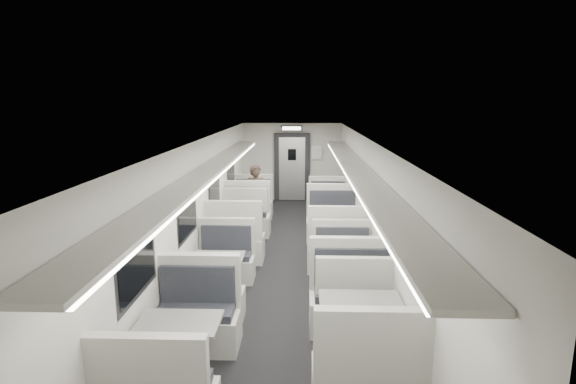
# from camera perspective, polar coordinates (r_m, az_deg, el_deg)

# --- Properties ---
(room) EXTENTS (3.24, 12.24, 2.64)m
(room) POSITION_cam_1_polar(r_m,az_deg,el_deg) (8.04, -0.46, -1.95)
(room) COLOR black
(room) RESTS_ON ground
(booth_left_a) EXTENTS (1.04, 2.11, 1.13)m
(booth_left_a) POSITION_cam_1_polar(r_m,az_deg,el_deg) (11.33, -4.89, -2.28)
(booth_left_a) COLOR #B3B4A9
(booth_left_a) RESTS_ON room
(booth_left_b) EXTENTS (1.15, 2.33, 1.25)m
(booth_left_b) POSITION_cam_1_polar(r_m,az_deg,el_deg) (9.64, -6.10, -4.53)
(booth_left_b) COLOR #B3B4A9
(booth_left_b) RESTS_ON room
(booth_left_c) EXTENTS (0.98, 1.99, 1.07)m
(booth_left_c) POSITION_cam_1_polar(r_m,az_deg,el_deg) (7.27, -8.87, -10.56)
(booth_left_c) COLOR #B3B4A9
(booth_left_c) RESTS_ON room
(booth_left_d) EXTENTS (1.07, 2.17, 1.16)m
(booth_left_d) POSITION_cam_1_polar(r_m,az_deg,el_deg) (5.30, -13.56, -19.25)
(booth_left_d) COLOR #B3B4A9
(booth_left_d) RESTS_ON room
(booth_right_a) EXTENTS (1.01, 2.04, 1.09)m
(booth_right_a) POSITION_cam_1_polar(r_m,az_deg,el_deg) (11.24, 5.27, -2.46)
(booth_right_a) COLOR #B3B4A9
(booth_right_a) RESTS_ON room
(booth_right_b) EXTENTS (1.16, 2.35, 1.26)m
(booth_right_b) POSITION_cam_1_polar(r_m,az_deg,el_deg) (9.19, 6.06, -5.32)
(booth_right_b) COLOR #B3B4A9
(booth_right_b) RESTS_ON room
(booth_right_c) EXTENTS (1.00, 2.04, 1.09)m
(booth_right_c) POSITION_cam_1_polar(r_m,az_deg,el_deg) (7.05, 7.41, -11.18)
(booth_right_c) COLOR #B3B4A9
(booth_right_c) RESTS_ON room
(booth_right_d) EXTENTS (1.15, 2.33, 1.24)m
(booth_right_d) POSITION_cam_1_polar(r_m,az_deg,el_deg) (5.55, 9.11, -17.23)
(booth_right_d) COLOR #B3B4A9
(booth_right_d) RESTS_ON room
(passenger) EXTENTS (0.62, 0.44, 1.58)m
(passenger) POSITION_cam_1_polar(r_m,az_deg,el_deg) (10.83, -4.04, -0.67)
(passenger) COLOR black
(passenger) RESTS_ON room
(window_a) EXTENTS (0.02, 1.18, 0.84)m
(window_a) POSITION_cam_1_polar(r_m,az_deg,el_deg) (11.48, -7.23, 2.81)
(window_a) COLOR black
(window_a) RESTS_ON room
(window_b) EXTENTS (0.02, 1.18, 0.84)m
(window_b) POSITION_cam_1_polar(r_m,az_deg,el_deg) (9.35, -9.32, 0.75)
(window_b) COLOR black
(window_b) RESTS_ON room
(window_c) EXTENTS (0.02, 1.18, 0.84)m
(window_c) POSITION_cam_1_polar(r_m,az_deg,el_deg) (7.25, -12.63, -2.50)
(window_c) COLOR black
(window_c) RESTS_ON room
(window_d) EXTENTS (0.02, 1.18, 0.84)m
(window_d) POSITION_cam_1_polar(r_m,az_deg,el_deg) (5.24, -18.60, -8.29)
(window_d) COLOR black
(window_d) RESTS_ON room
(luggage_rack_left) EXTENTS (0.46, 10.40, 0.09)m
(luggage_rack_left) POSITION_cam_1_polar(r_m,az_deg,el_deg) (7.76, -9.80, 2.78)
(luggage_rack_left) COLOR #B3B4A9
(luggage_rack_left) RESTS_ON room
(luggage_rack_right) EXTENTS (0.46, 10.40, 0.09)m
(luggage_rack_right) POSITION_cam_1_polar(r_m,az_deg,el_deg) (7.66, 8.79, 2.70)
(luggage_rack_right) COLOR #B3B4A9
(luggage_rack_right) RESTS_ON room
(vestibule_door) EXTENTS (1.10, 0.13, 2.10)m
(vestibule_door) POSITION_cam_1_polar(r_m,az_deg,el_deg) (13.90, 0.51, 3.11)
(vestibule_door) COLOR black
(vestibule_door) RESTS_ON room
(exit_sign) EXTENTS (0.62, 0.12, 0.16)m
(exit_sign) POSITION_cam_1_polar(r_m,az_deg,el_deg) (13.28, 0.47, 8.11)
(exit_sign) COLOR black
(exit_sign) RESTS_ON room
(wall_notice) EXTENTS (0.32, 0.02, 0.40)m
(wall_notice) POSITION_cam_1_polar(r_m,az_deg,el_deg) (13.83, 3.63, 4.97)
(wall_notice) COLOR silver
(wall_notice) RESTS_ON room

